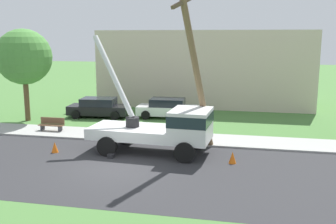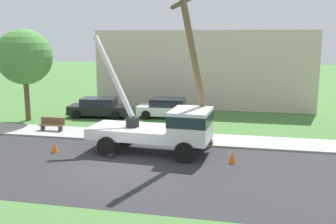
# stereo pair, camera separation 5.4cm
# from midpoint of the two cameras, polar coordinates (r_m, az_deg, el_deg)

# --- Properties ---
(ground_plane) EXTENTS (120.00, 120.00, 0.00)m
(ground_plane) POSITION_cam_midpoint_polar(r_m,az_deg,el_deg) (29.45, 0.23, -0.64)
(ground_plane) COLOR #477538
(road_asphalt) EXTENTS (80.00, 8.63, 0.01)m
(road_asphalt) POSITION_cam_midpoint_polar(r_m,az_deg,el_deg) (18.25, -7.52, -8.03)
(road_asphalt) COLOR #2B2B2D
(road_asphalt) RESTS_ON ground
(sidewalk_strip) EXTENTS (80.00, 2.64, 0.10)m
(sidewalk_strip) POSITION_cam_midpoint_polar(r_m,az_deg,el_deg) (23.40, -2.94, -3.58)
(sidewalk_strip) COLOR #9E9E99
(sidewalk_strip) RESTS_ON ground
(utility_truck) EXTENTS (6.75, 3.21, 5.98)m
(utility_truck) POSITION_cam_midpoint_polar(r_m,az_deg,el_deg) (19.90, -0.40, -2.13)
(utility_truck) COLOR silver
(utility_truck) RESTS_ON ground
(leaning_utility_pole) EXTENTS (1.81, 3.44, 8.58)m
(leaning_utility_pole) POSITION_cam_midpoint_polar(r_m,az_deg,el_deg) (19.60, 3.96, 6.47)
(leaning_utility_pole) COLOR brown
(leaning_utility_pole) RESTS_ON ground
(traffic_cone_ahead) EXTENTS (0.36, 0.36, 0.56)m
(traffic_cone_ahead) POSITION_cam_midpoint_polar(r_m,az_deg,el_deg) (18.89, 9.26, -6.55)
(traffic_cone_ahead) COLOR orange
(traffic_cone_ahead) RESTS_ON ground
(traffic_cone_behind) EXTENTS (0.36, 0.36, 0.56)m
(traffic_cone_behind) POSITION_cam_midpoint_polar(r_m,az_deg,el_deg) (21.17, -16.18, -4.93)
(traffic_cone_behind) COLOR orange
(traffic_cone_behind) RESTS_ON ground
(parked_sedan_black) EXTENTS (4.55, 2.29, 1.42)m
(parked_sedan_black) POSITION_cam_midpoint_polar(r_m,az_deg,el_deg) (29.59, -10.08, 0.65)
(parked_sedan_black) COLOR black
(parked_sedan_black) RESTS_ON ground
(parked_sedan_white) EXTENTS (4.48, 2.15, 1.42)m
(parked_sedan_white) POSITION_cam_midpoint_polar(r_m,az_deg,el_deg) (28.89, -0.13, 0.57)
(parked_sedan_white) COLOR silver
(parked_sedan_white) RESTS_ON ground
(park_bench) EXTENTS (1.60, 0.45, 0.90)m
(park_bench) POSITION_cam_midpoint_polar(r_m,az_deg,el_deg) (25.66, -16.58, -1.78)
(park_bench) COLOR brown
(park_bench) RESTS_ON ground
(roadside_tree_far) EXTENTS (3.85, 3.85, 6.44)m
(roadside_tree_far) POSITION_cam_midpoint_polar(r_m,az_deg,el_deg) (29.23, -20.24, 7.48)
(roadside_tree_far) COLOR brown
(roadside_tree_far) RESTS_ON ground
(lowrise_building_backdrop) EXTENTS (18.00, 6.00, 6.40)m
(lowrise_building_backdrop) POSITION_cam_midpoint_polar(r_m,az_deg,el_deg) (34.79, 5.40, 6.42)
(lowrise_building_backdrop) COLOR beige
(lowrise_building_backdrop) RESTS_ON ground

